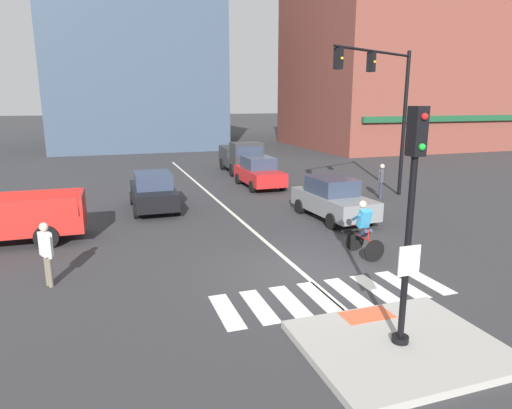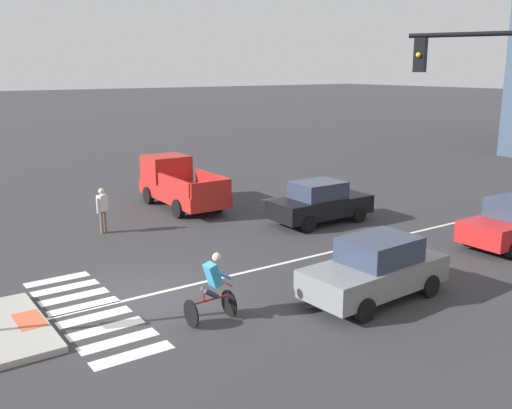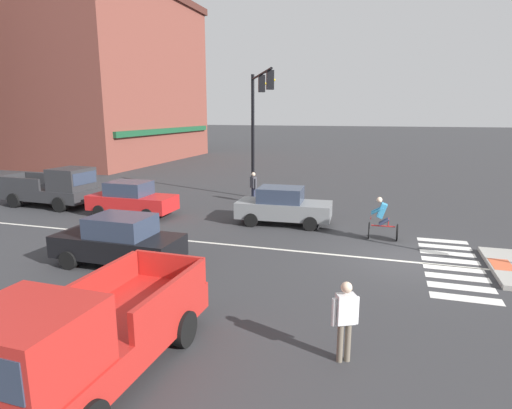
{
  "view_description": "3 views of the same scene",
  "coord_description": "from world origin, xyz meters",
  "px_view_note": "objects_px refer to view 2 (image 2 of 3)",
  "views": [
    {
      "loc": [
        -5.03,
        -10.3,
        4.6
      ],
      "look_at": [
        -0.04,
        4.41,
        0.98
      ],
      "focal_mm": 31.27,
      "sensor_mm": 36.0,
      "label": 1
    },
    {
      "loc": [
        13.3,
        -5.57,
        5.9
      ],
      "look_at": [
        -0.27,
        3.83,
        1.98
      ],
      "focal_mm": 40.49,
      "sensor_mm": 36.0,
      "label": 2
    },
    {
      "loc": [
        -14.35,
        0.84,
        4.82
      ],
      "look_at": [
        -0.08,
        5.23,
        1.59
      ],
      "focal_mm": 29.8,
      "sensor_mm": 36.0,
      "label": 3
    }
  ],
  "objects_px": {
    "car_grey_eastbound_mid": "(376,269)",
    "pedestrian_at_curb_left": "(102,207)",
    "pickup_truck_red_cross_left": "(178,184)",
    "car_black_westbound_far": "(320,202)",
    "cyclist": "(212,286)"
  },
  "relations": [
    {
      "from": "pickup_truck_red_cross_left",
      "to": "cyclist",
      "type": "relative_size",
      "value": 3.06
    },
    {
      "from": "cyclist",
      "to": "pedestrian_at_curb_left",
      "type": "xyz_separation_m",
      "value": [
        -8.8,
        0.55,
        0.11
      ]
    },
    {
      "from": "car_grey_eastbound_mid",
      "to": "car_black_westbound_far",
      "type": "distance_m",
      "value": 7.62
    },
    {
      "from": "car_grey_eastbound_mid",
      "to": "cyclist",
      "type": "bearing_deg",
      "value": -106.13
    },
    {
      "from": "car_grey_eastbound_mid",
      "to": "cyclist",
      "type": "distance_m",
      "value": 4.37
    },
    {
      "from": "car_grey_eastbound_mid",
      "to": "car_black_westbound_far",
      "type": "xyz_separation_m",
      "value": [
        -6.6,
        3.8,
        0.0
      ]
    },
    {
      "from": "car_black_westbound_far",
      "to": "pedestrian_at_curb_left",
      "type": "xyz_separation_m",
      "value": [
        -3.42,
        -7.45,
        0.17
      ]
    },
    {
      "from": "car_grey_eastbound_mid",
      "to": "pedestrian_at_curb_left",
      "type": "xyz_separation_m",
      "value": [
        -10.02,
        -3.65,
        0.17
      ]
    },
    {
      "from": "pickup_truck_red_cross_left",
      "to": "pedestrian_at_curb_left",
      "type": "height_order",
      "value": "pickup_truck_red_cross_left"
    },
    {
      "from": "car_grey_eastbound_mid",
      "to": "pickup_truck_red_cross_left",
      "type": "height_order",
      "value": "pickup_truck_red_cross_left"
    },
    {
      "from": "car_grey_eastbound_mid",
      "to": "pedestrian_at_curb_left",
      "type": "relative_size",
      "value": 2.51
    },
    {
      "from": "car_black_westbound_far",
      "to": "cyclist",
      "type": "height_order",
      "value": "cyclist"
    },
    {
      "from": "car_black_westbound_far",
      "to": "cyclist",
      "type": "bearing_deg",
      "value": -56.05
    },
    {
      "from": "car_black_westbound_far",
      "to": "pickup_truck_red_cross_left",
      "type": "relative_size",
      "value": 0.8
    },
    {
      "from": "car_grey_eastbound_mid",
      "to": "pickup_truck_red_cross_left",
      "type": "bearing_deg",
      "value": 177.35
    }
  ]
}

